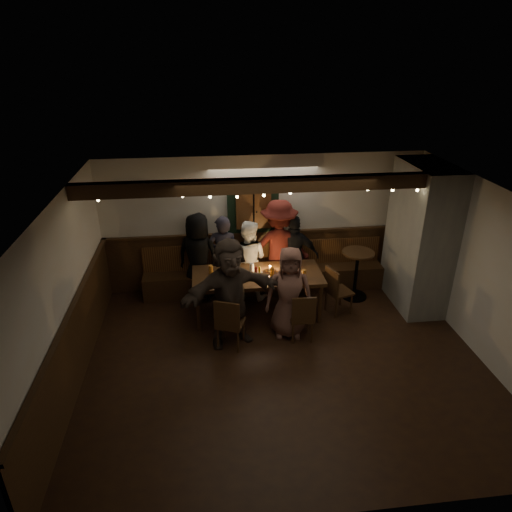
{
  "coord_description": "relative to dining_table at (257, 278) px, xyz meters",
  "views": [
    {
      "loc": [
        -1.09,
        -5.49,
        4.42
      ],
      "look_at": [
        -0.24,
        1.6,
        1.05
      ],
      "focal_mm": 32.0,
      "sensor_mm": 36.0,
      "label": 1
    }
  ],
  "objects": [
    {
      "name": "chair_end",
      "position": [
        1.37,
        -0.12,
        -0.23
      ],
      "size": [
        0.51,
        0.51,
        0.88
      ],
      "color": "black",
      "rests_on": "ground"
    },
    {
      "name": "person_g",
      "position": [
        0.43,
        -0.65,
        0.05
      ],
      "size": [
        0.81,
        0.57,
        1.56
      ],
      "primitive_type": "imported",
      "rotation": [
        0.0,
        0.0,
        -0.11
      ],
      "color": "brown",
      "rests_on": "ground"
    },
    {
      "name": "person_f",
      "position": [
        -0.51,
        -0.75,
        0.17
      ],
      "size": [
        1.75,
        0.98,
        1.8
      ],
      "primitive_type": "imported",
      "rotation": [
        0.0,
        0.0,
        0.29
      ],
      "color": "#372B24",
      "rests_on": "ground"
    },
    {
      "name": "chair_near_right",
      "position": [
        0.61,
        -0.87,
        -0.25
      ],
      "size": [
        0.39,
        0.39,
        0.85
      ],
      "color": "black",
      "rests_on": "ground"
    },
    {
      "name": "person_d",
      "position": [
        0.5,
        0.77,
        0.2
      ],
      "size": [
        1.26,
        0.81,
        1.86
      ],
      "primitive_type": "imported",
      "rotation": [
        0.0,
        0.0,
        3.04
      ],
      "color": "#441310",
      "rests_on": "ground"
    },
    {
      "name": "chair_near_left",
      "position": [
        -0.56,
        -0.94,
        -0.23
      ],
      "size": [
        0.52,
        0.52,
        0.89
      ],
      "color": "black",
      "rests_on": "ground"
    },
    {
      "name": "room",
      "position": [
        1.31,
        0.02,
        0.35
      ],
      "size": [
        6.02,
        5.01,
        2.62
      ],
      "color": "black",
      "rests_on": "ground"
    },
    {
      "name": "person_e",
      "position": [
        0.77,
        0.68,
        0.06
      ],
      "size": [
        0.98,
        0.56,
        1.58
      ],
      "primitive_type": "imported",
      "rotation": [
        0.0,
        0.0,
        2.94
      ],
      "color": "black",
      "rests_on": "ground"
    },
    {
      "name": "high_top",
      "position": [
        1.91,
        0.39,
        -0.13
      ],
      "size": [
        0.59,
        0.59,
        0.94
      ],
      "color": "black",
      "rests_on": "ground"
    },
    {
      "name": "dining_table",
      "position": [
        0.0,
        0.0,
        0.0
      ],
      "size": [
        2.23,
        0.95,
        0.96
      ],
      "color": "black",
      "rests_on": "ground"
    },
    {
      "name": "person_a",
      "position": [
        -1.0,
        0.75,
        0.1
      ],
      "size": [
        0.95,
        0.79,
        1.66
      ],
      "primitive_type": "imported",
      "rotation": [
        0.0,
        0.0,
        2.77
      ],
      "color": "black",
      "rests_on": "ground"
    },
    {
      "name": "person_b",
      "position": [
        -0.54,
        0.77,
        0.08
      ],
      "size": [
        0.63,
        0.45,
        1.61
      ],
      "primitive_type": "imported",
      "rotation": [
        0.0,
        0.0,
        3.02
      ],
      "color": "#201E2B",
      "rests_on": "ground"
    },
    {
      "name": "person_c",
      "position": [
        -0.1,
        0.67,
        0.04
      ],
      "size": [
        0.9,
        0.8,
        1.53
      ],
      "primitive_type": "imported",
      "rotation": [
        0.0,
        0.0,
        2.78
      ],
      "color": "white",
      "rests_on": "ground"
    }
  ]
}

